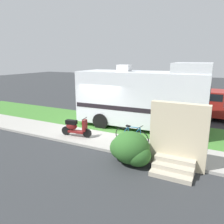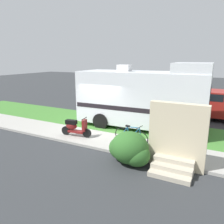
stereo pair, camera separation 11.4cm
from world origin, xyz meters
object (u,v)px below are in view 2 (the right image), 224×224
(scooter, at_px, (75,127))
(pickup_truck_far, at_px, (127,90))
(motorhome_rv, at_px, (143,98))
(pickup_truck_near, at_px, (218,104))
(bottle_spare, at_px, (201,151))
(bottle_green, at_px, (197,159))
(bicycle, at_px, (131,136))

(scooter, distance_m, pickup_truck_far, 10.82)
(motorhome_rv, relative_size, scooter, 4.42)
(pickup_truck_near, relative_size, pickup_truck_far, 0.99)
(scooter, xyz_separation_m, pickup_truck_near, (6.10, 7.15, 0.41))
(pickup_truck_near, distance_m, bottle_spare, 6.54)
(motorhome_rv, relative_size, bottle_spare, 24.16)
(motorhome_rv, distance_m, bottle_spare, 4.52)
(scooter, height_order, bottle_green, scooter)
(pickup_truck_far, bearing_deg, scooter, -80.08)
(motorhome_rv, xyz_separation_m, pickup_truck_near, (3.73, 3.96, -0.77))
(bicycle, bearing_deg, bottle_green, -7.45)
(scooter, xyz_separation_m, pickup_truck_far, (-1.86, 10.65, 0.38))
(bicycle, relative_size, pickup_truck_far, 0.32)
(pickup_truck_far, height_order, bottle_green, pickup_truck_far)
(bottle_green, bearing_deg, pickup_truck_near, 87.26)
(bottle_green, relative_size, bottle_spare, 0.86)
(motorhome_rv, height_order, bottle_green, motorhome_rv)
(bicycle, distance_m, bottle_green, 2.89)
(motorhome_rv, xyz_separation_m, pickup_truck_far, (-4.23, 7.46, -0.79))
(bicycle, xyz_separation_m, pickup_truck_far, (-4.77, 10.41, 0.45))
(pickup_truck_near, bearing_deg, motorhome_rv, -133.29)
(bottle_green, bearing_deg, bicycle, 172.55)
(bicycle, bearing_deg, pickup_truck_near, 65.18)
(scooter, relative_size, bottle_spare, 5.46)
(bottle_spare, bearing_deg, motorhome_rv, 143.64)
(motorhome_rv, height_order, scooter, motorhome_rv)
(pickup_truck_near, bearing_deg, scooter, -130.47)
(bottle_green, bearing_deg, bottle_spare, 86.73)
(scooter, relative_size, bicycle, 0.95)
(bicycle, distance_m, pickup_truck_near, 7.64)
(motorhome_rv, bearing_deg, scooter, -126.61)
(bottle_green, xyz_separation_m, bottle_spare, (0.05, 0.81, 0.02))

